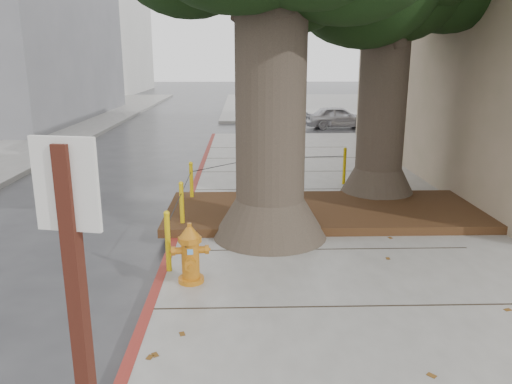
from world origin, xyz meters
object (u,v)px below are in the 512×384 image
car_silver (338,117)px  car_red (441,114)px  fire_hydrant (190,254)px  car_dark (11,115)px

car_silver → car_red: size_ratio=0.85×
fire_hydrant → car_silver: 18.27m
car_red → car_dark: size_ratio=0.97×
car_red → car_dark: bearing=92.5°
car_silver → car_dark: 16.30m
fire_hydrant → car_dark: size_ratio=0.23×
car_red → car_dark: 21.41m
car_red → car_dark: (-21.39, 1.05, -0.06)m
car_dark → fire_hydrant: bearing=-53.2°
fire_hydrant → car_red: car_red is taller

